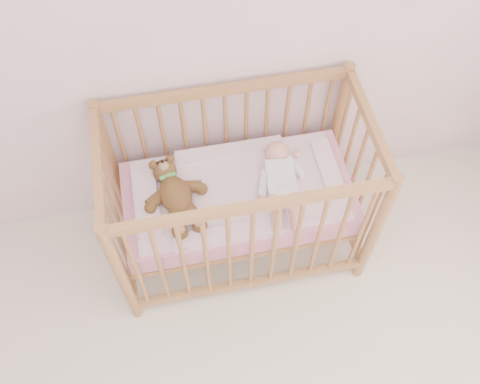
{
  "coord_description": "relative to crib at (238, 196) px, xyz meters",
  "views": [
    {
      "loc": [
        -0.1,
        0.09,
        2.93
      ],
      "look_at": [
        0.19,
        1.55,
        0.62
      ],
      "focal_mm": 40.0,
      "sensor_mm": 36.0,
      "label": 1
    }
  ],
  "objects": [
    {
      "name": "crib",
      "position": [
        0.0,
        0.0,
        0.0
      ],
      "size": [
        1.36,
        0.76,
        1.0
      ],
      "primitive_type": null,
      "color": "#AA8648",
      "rests_on": "floor"
    },
    {
      "name": "teddy_bear",
      "position": [
        -0.33,
        -0.02,
        0.15
      ],
      "size": [
        0.46,
        0.57,
        0.14
      ],
      "primitive_type": null,
      "rotation": [
        0.0,
        0.0,
        0.22
      ],
      "color": "brown",
      "rests_on": "blanket"
    },
    {
      "name": "blanket",
      "position": [
        0.0,
        0.0,
        0.06
      ],
      "size": [
        1.1,
        0.58,
        0.06
      ],
      "primitive_type": null,
      "color": "#EDA3C2",
      "rests_on": "mattress"
    },
    {
      "name": "wall_back",
      "position": [
        -0.19,
        0.4,
        0.85
      ],
      "size": [
        4.0,
        0.02,
        2.7
      ],
      "primitive_type": "cube",
      "color": "beige",
      "rests_on": "floor"
    },
    {
      "name": "baby",
      "position": [
        0.22,
        -0.02,
        0.14
      ],
      "size": [
        0.34,
        0.6,
        0.14
      ],
      "primitive_type": null,
      "rotation": [
        0.0,
        0.0,
        -0.12
      ],
      "color": "white",
      "rests_on": "blanket"
    },
    {
      "name": "mattress",
      "position": [
        0.0,
        0.0,
        -0.01
      ],
      "size": [
        1.22,
        0.62,
        0.13
      ],
      "primitive_type": "cube",
      "color": "pink",
      "rests_on": "crib"
    }
  ]
}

